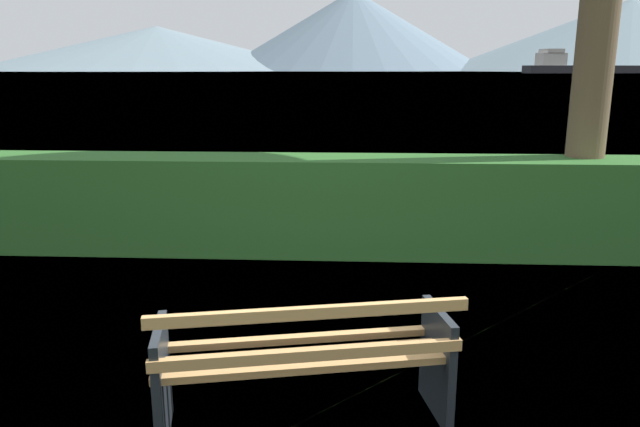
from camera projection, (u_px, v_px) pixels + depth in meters
ground_plane at (304, 421)px, 3.65m from camera, size 1400.00×1400.00×0.00m
water_surface at (352, 73)px, 300.67m from camera, size 620.00×620.00×0.00m
park_bench at (305, 361)px, 3.49m from camera, size 1.80×0.91×0.87m
hedge_row at (328, 205)px, 6.92m from camera, size 8.43×0.78×1.11m
cargo_ship_large at (582, 67)px, 272.98m from camera, size 64.53×21.80×10.64m
distant_hills at (395, 38)px, 534.32m from camera, size 735.49×359.48×71.28m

